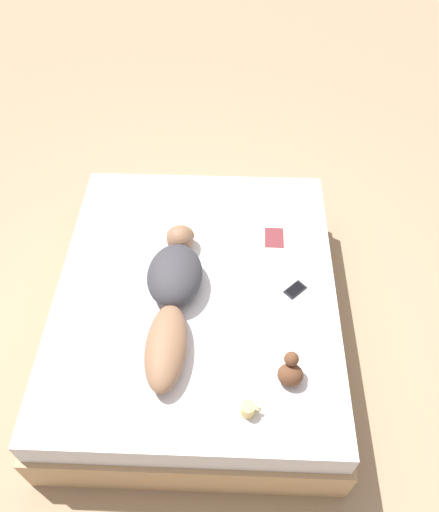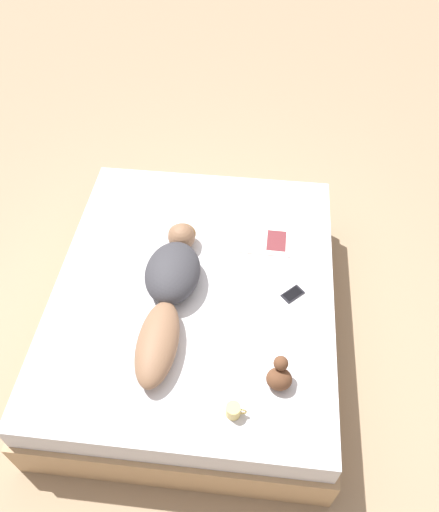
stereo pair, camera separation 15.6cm
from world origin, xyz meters
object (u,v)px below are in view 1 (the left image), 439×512
Objects in this scene: person at (173,291)px; coffee_mug at (248,409)px; cell_phone at (295,290)px; open_magazine at (260,238)px.

person is 10.78× the size of coffee_mug.
person reaches higher than cell_phone.
open_magazine is at bearing 86.01° from coffee_mug.
coffee_mug is 0.89m from cell_phone.
person is at bearing -125.63° from cell_phone.
cell_phone is at bearing 8.64° from person.
open_magazine is 3.62× the size of coffee_mug.
open_magazine is (0.56, 0.56, -0.10)m from person.
coffee_mug is at bearing -56.28° from person.
open_magazine is at bearing 45.49° from person.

